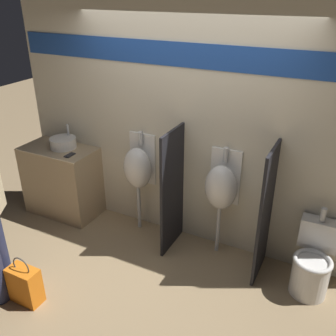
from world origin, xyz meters
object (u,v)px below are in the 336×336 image
(urinal_near_counter, at_px, (138,168))
(shopping_bag, at_px, (25,285))
(urinal_far, at_px, (221,187))
(toilet, at_px, (312,264))
(sink_basin, at_px, (63,143))
(cell_phone, at_px, (70,155))

(urinal_near_counter, relative_size, shopping_bag, 2.43)
(urinal_far, relative_size, shopping_bag, 2.43)
(toilet, bearing_deg, urinal_far, 171.11)
(urinal_near_counter, bearing_deg, shopping_bag, -102.09)
(sink_basin, distance_m, urinal_near_counter, 1.04)
(cell_phone, xyz_separation_m, urinal_near_counter, (0.80, 0.24, -0.10))
(urinal_near_counter, relative_size, toilet, 1.48)
(toilet, bearing_deg, cell_phone, -178.37)
(urinal_far, xyz_separation_m, toilet, (1.02, -0.16, -0.52))
(sink_basin, bearing_deg, urinal_far, 2.29)
(cell_phone, xyz_separation_m, shopping_bag, (0.47, -1.31, -0.72))
(urinal_far, height_order, shopping_bag, urinal_far)
(urinal_far, bearing_deg, urinal_near_counter, 180.00)
(sink_basin, relative_size, shopping_bag, 0.63)
(sink_basin, height_order, shopping_bag, sink_basin)
(sink_basin, xyz_separation_m, cell_phone, (0.23, -0.16, -0.06))
(cell_phone, bearing_deg, sink_basin, 145.45)
(toilet, height_order, shopping_bag, toilet)
(urinal_near_counter, height_order, urinal_far, same)
(toilet, bearing_deg, sink_basin, 178.55)
(urinal_far, bearing_deg, shopping_bag, -131.11)
(shopping_bag, bearing_deg, urinal_far, 48.89)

